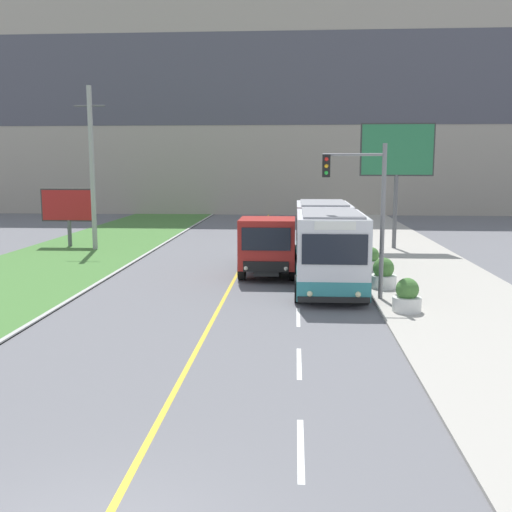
{
  "coord_description": "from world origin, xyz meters",
  "views": [
    {
      "loc": [
        2.61,
        -6.71,
        4.94
      ],
      "look_at": [
        1.1,
        16.41,
        1.4
      ],
      "focal_mm": 42.0,
      "sensor_mm": 36.0,
      "label": 1
    }
  ],
  "objects": [
    {
      "name": "billboard_large",
      "position": [
        8.46,
        28.74,
        5.5
      ],
      "size": [
        4.23,
        0.24,
        7.31
      ],
      "color": "#59595B",
      "rests_on": "ground_plane"
    },
    {
      "name": "car_distant",
      "position": [
        4.0,
        35.56,
        0.69
      ],
      "size": [
        1.8,
        4.3,
        1.45
      ],
      "color": "black",
      "rests_on": "ground_plane"
    },
    {
      "name": "apartment_block_background",
      "position": [
        0.0,
        56.75,
        12.54
      ],
      "size": [
        80.0,
        8.04,
        25.08
      ],
      "color": "#A89E8E",
      "rests_on": "ground_plane"
    },
    {
      "name": "city_bus",
      "position": [
        3.96,
        19.06,
        1.61
      ],
      "size": [
        2.68,
        11.49,
        3.18
      ],
      "color": "silver",
      "rests_on": "ground_plane"
    },
    {
      "name": "lane_marking_centre",
      "position": [
        0.32,
        1.45,
        0.0
      ],
      "size": [
        2.88,
        140.0,
        0.01
      ],
      "color": "gold",
      "rests_on": "ground_plane"
    },
    {
      "name": "billboard_small",
      "position": [
        -11.06,
        28.61,
        2.43
      ],
      "size": [
        3.3,
        0.24,
        3.52
      ],
      "color": "#59595B",
      "rests_on": "ground_plane"
    },
    {
      "name": "dump_truck",
      "position": [
        1.43,
        19.74,
        1.33
      ],
      "size": [
        2.49,
        6.8,
        2.65
      ],
      "color": "black",
      "rests_on": "ground_plane"
    },
    {
      "name": "planter_round_near",
      "position": [
        6.37,
        13.1,
        0.58
      ],
      "size": [
        0.96,
        0.96,
        1.14
      ],
      "color": "silver",
      "rests_on": "sidewalk_right"
    },
    {
      "name": "planter_round_second",
      "position": [
        6.15,
        17.01,
        0.61
      ],
      "size": [
        1.05,
        1.05,
        1.21
      ],
      "color": "silver",
      "rests_on": "sidewalk_right"
    },
    {
      "name": "planter_round_far",
      "position": [
        6.2,
        24.81,
        0.58
      ],
      "size": [
        0.95,
        0.95,
        1.14
      ],
      "color": "silver",
      "rests_on": "sidewalk_right"
    },
    {
      "name": "planter_round_third",
      "position": [
        6.15,
        20.91,
        0.56
      ],
      "size": [
        0.92,
        0.92,
        1.1
      ],
      "color": "silver",
      "rests_on": "sidewalk_right"
    },
    {
      "name": "utility_pole_far",
      "position": [
        -9.09,
        27.42,
        4.74
      ],
      "size": [
        1.8,
        0.28,
        9.37
      ],
      "color": "#9E9E99",
      "rests_on": "ground_plane"
    },
    {
      "name": "traffic_light_mast",
      "position": [
        5.11,
        15.04,
        3.63
      ],
      "size": [
        2.28,
        0.32,
        5.69
      ],
      "color": "slate",
      "rests_on": "ground_plane"
    }
  ]
}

